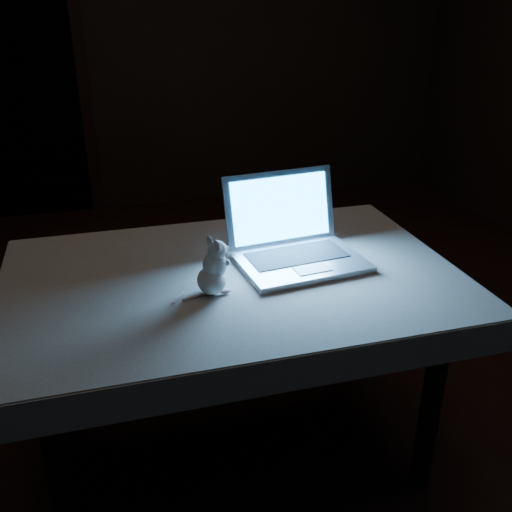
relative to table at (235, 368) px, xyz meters
name	(u,v)px	position (x,y,z in m)	size (l,w,h in m)	color
floor	(256,382)	(0.18, 0.36, -0.36)	(5.00, 5.00, 0.00)	black
back_wall	(164,33)	(0.18, 2.86, 0.94)	(4.50, 0.04, 2.60)	black
doorway	(9,72)	(-0.92, 2.86, 0.70)	(1.06, 0.36, 2.13)	black
table	(235,368)	(0.00, 0.00, 0.00)	(1.36, 0.87, 0.73)	black
tablecloth	(227,292)	(-0.03, -0.02, 0.32)	(1.47, 0.98, 0.10)	beige
laptop	(302,227)	(0.24, 0.00, 0.51)	(0.41, 0.36, 0.28)	#AEAEB3
plush_mouse	(211,267)	(-0.09, -0.11, 0.46)	(0.13, 0.13, 0.18)	white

